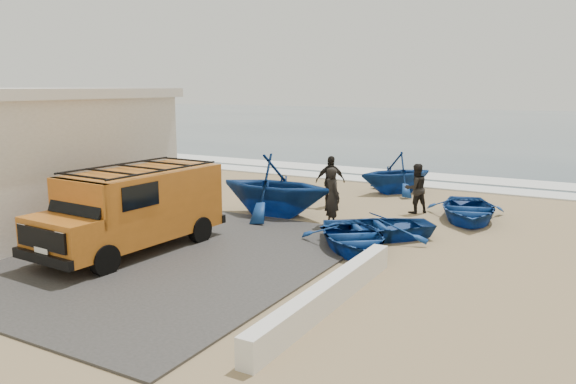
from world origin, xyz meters
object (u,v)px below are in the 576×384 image
at_px(van, 134,206).
at_px(boat_near_left, 353,237).
at_px(boat_near_right, 375,227).
at_px(boat_mid_right, 468,209).
at_px(fisherman_middle, 416,188).
at_px(boat_far_left, 396,173).
at_px(fisherman_front, 332,197).
at_px(fisherman_back, 330,181).
at_px(boat_mid_left, 275,185).
at_px(parapet, 328,295).

relative_size(van, boat_near_left, 1.57).
relative_size(boat_near_right, boat_mid_right, 0.93).
relative_size(boat_near_left, boat_near_right, 1.02).
relative_size(boat_near_left, fisherman_middle, 1.98).
relative_size(boat_far_left, fisherman_front, 1.72).
xyz_separation_m(boat_mid_right, fisherman_back, (-4.90, -0.20, 0.56)).
bearing_deg(fisherman_middle, boat_mid_left, -12.58).
xyz_separation_m(boat_near_left, fisherman_middle, (0.12, 5.28, 0.51)).
distance_m(van, fisherman_front, 6.09).
bearing_deg(fisherman_back, van, -146.30).
xyz_separation_m(boat_near_left, boat_near_right, (0.11, 1.42, -0.01)).
xyz_separation_m(boat_near_left, boat_mid_left, (-3.98, 2.57, 0.70)).
bearing_deg(boat_near_right, boat_near_left, -43.14).
height_order(parapet, boat_mid_left, boat_mid_left).
relative_size(parapet, fisherman_front, 3.18).
relative_size(parapet, fisherman_middle, 3.46).
distance_m(boat_mid_left, fisherman_front, 2.45).
bearing_deg(van, boat_near_right, 43.01).
height_order(boat_near_left, boat_near_right, boat_near_left).
relative_size(boat_mid_left, boat_far_left, 1.23).
bearing_deg(boat_near_left, parapet, -110.83).
relative_size(boat_near_left, boat_mid_left, 0.86).
height_order(boat_near_right, fisherman_back, fisherman_back).
height_order(parapet, boat_mid_right, boat_mid_right).
bearing_deg(fisherman_front, boat_mid_right, -105.48).
xyz_separation_m(boat_near_left, boat_mid_right, (1.97, 4.99, 0.02)).
height_order(boat_near_right, boat_mid_left, boat_mid_left).
distance_m(parapet, boat_mid_right, 9.01).
bearing_deg(boat_far_left, fisherman_back, -69.85).
height_order(boat_far_left, fisherman_middle, fisherman_middle).
bearing_deg(boat_near_right, boat_mid_right, 113.76).
bearing_deg(boat_near_left, fisherman_back, 84.42).
height_order(parapet, boat_far_left, boat_far_left).
bearing_deg(boat_mid_left, fisherman_middle, -58.77).
bearing_deg(fisherman_front, boat_mid_left, 23.68).
distance_m(boat_mid_left, fisherman_back, 2.46).
distance_m(boat_near_left, fisherman_back, 5.65).
height_order(boat_near_right, fisherman_front, fisherman_front).
xyz_separation_m(parapet, boat_far_left, (-2.87, 12.54, 0.58)).
distance_m(parapet, boat_near_right, 5.50).
relative_size(boat_near_left, boat_far_left, 1.06).
distance_m(parapet, fisherman_back, 9.71).
distance_m(boat_far_left, fisherman_front, 6.48).
bearing_deg(fisherman_front, van, 90.34).
bearing_deg(boat_near_left, boat_far_left, 64.23).
xyz_separation_m(boat_mid_left, boat_mid_right, (5.94, 2.42, -0.68)).
distance_m(boat_near_left, boat_mid_right, 5.36).
relative_size(boat_far_left, fisherman_middle, 1.87).
xyz_separation_m(parapet, boat_mid_left, (-5.14, 6.55, 0.78)).
distance_m(parapet, fisherman_middle, 9.35).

